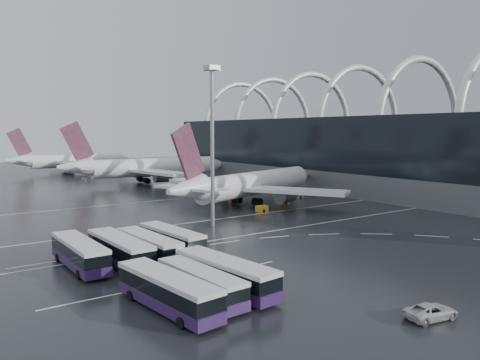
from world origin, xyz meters
TOP-DOWN VIEW (x-y plane):
  - ground at (0.00, 0.00)m, footprint 420.00×420.00m
  - terminal at (61.56, 19.84)m, footprint 42.00×160.00m
  - lane_marking_near at (0.00, -2.00)m, footprint 120.00×0.25m
  - lane_marking_mid at (0.00, 12.00)m, footprint 120.00×0.25m
  - lane_marking_far at (0.00, 40.00)m, footprint 120.00×0.25m
  - bus_bay_line_south at (-24.00, -16.00)m, footprint 28.00×0.25m
  - bus_bay_line_north at (-24.00, 0.00)m, footprint 28.00×0.25m
  - airliner_main at (15.03, 22.42)m, footprint 51.69×44.81m
  - airliner_gate_b at (14.43, 76.21)m, footprint 55.48×49.85m
  - airliner_gate_c at (5.85, 129.81)m, footprint 49.55×45.62m
  - bus_row_near_a at (-30.50, -4.61)m, footprint 3.33×13.59m
  - bus_row_near_b at (-26.02, -6.07)m, footprint 3.61×13.94m
  - bus_row_near_c at (-22.24, -6.03)m, footprint 3.66×13.17m
  - bus_row_near_d at (-17.98, -4.11)m, footprint 3.86×13.02m
  - bus_row_far_a at (-27.93, -22.76)m, footprint 4.40×13.77m
  - bus_row_far_b at (-24.06, -22.17)m, footprint 3.42×12.25m
  - bus_row_far_c at (-20.79, -21.64)m, footprint 4.39×13.75m
  - van_curve_a at (-10.15, -38.06)m, footprint 5.36×3.21m
  - floodlight_mast at (-4.48, 6.78)m, footprint 2.09×2.09m
  - gse_cart_belly_a at (21.91, 18.53)m, footprint 2.24×1.32m
  - gse_cart_belly_b at (28.79, 29.28)m, footprint 2.15×1.27m
  - gse_cart_belly_c at (11.54, 13.52)m, footprint 2.35×1.39m
  - gse_cart_belly_d at (31.07, 23.76)m, footprint 2.38×1.41m
  - gse_cart_belly_e at (14.47, 28.11)m, footprint 2.10×1.24m

SIDE VIEW (x-z plane):
  - ground at x=0.00m, z-range 0.00..0.00m
  - lane_marking_near at x=0.00m, z-range 0.00..0.01m
  - lane_marking_mid at x=0.00m, z-range 0.00..0.01m
  - lane_marking_far at x=0.00m, z-range 0.00..0.01m
  - bus_bay_line_south at x=-24.00m, z-range 0.00..0.01m
  - bus_bay_line_north at x=-24.00m, z-range 0.00..0.01m
  - gse_cart_belly_e at x=14.47m, z-range 0.00..1.15m
  - gse_cart_belly_b at x=28.79m, z-range 0.00..1.17m
  - gse_cart_belly_a at x=21.91m, z-range 0.00..1.22m
  - gse_cart_belly_c at x=11.54m, z-range 0.00..1.28m
  - gse_cart_belly_d at x=31.07m, z-range 0.00..1.30m
  - van_curve_a at x=-10.15m, z-range 0.00..1.39m
  - bus_row_far_b at x=-24.06m, z-range 0.15..3.13m
  - bus_row_near_d at x=-17.98m, z-range 0.16..3.32m
  - bus_row_near_c at x=-22.24m, z-range 0.16..3.37m
  - bus_row_far_c at x=-20.79m, z-range 0.16..3.49m
  - bus_row_far_a at x=-27.93m, z-range 0.17..3.50m
  - bus_row_near_a at x=-30.50m, z-range 0.17..3.51m
  - bus_row_near_b at x=-26.02m, z-range 0.17..3.58m
  - airliner_gate_c at x=5.85m, z-range -4.41..13.24m
  - airliner_main at x=15.03m, z-range -4.48..13.46m
  - airliner_gate_b at x=14.43m, z-range -4.81..14.46m
  - terminal at x=61.56m, z-range -6.58..28.32m
  - floodlight_mast at x=-4.48m, z-range 3.51..30.73m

